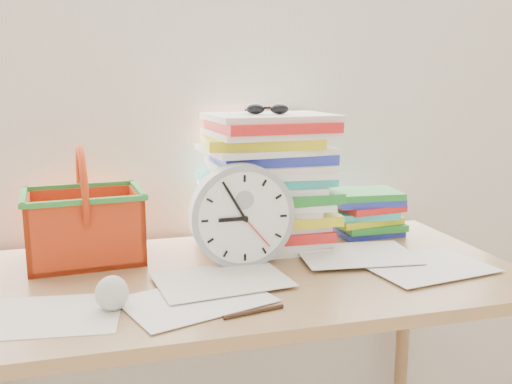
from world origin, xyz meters
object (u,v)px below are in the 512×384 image
object	(u,v)px
desk	(238,300)
book_stack	(364,212)
clock	(242,216)
paper_stack	(266,181)
basket	(83,205)

from	to	relation	value
desk	book_stack	xyz separation A→B (m)	(0.46, 0.24, 0.14)
desk	clock	bearing A→B (deg)	63.85
paper_stack	basket	distance (m)	0.50
clock	book_stack	distance (m)	0.48
desk	basket	distance (m)	0.47
paper_stack	clock	distance (m)	0.20
book_stack	clock	bearing A→B (deg)	-156.11
desk	clock	size ratio (longest dim) A/B	5.30
basket	book_stack	bearing A→B (deg)	-2.13
clock	basket	xyz separation A→B (m)	(-0.39, 0.16, 0.02)
book_stack	paper_stack	bearing A→B (deg)	-174.13
book_stack	basket	distance (m)	0.82
desk	clock	distance (m)	0.21
desk	book_stack	distance (m)	0.53
paper_stack	book_stack	bearing A→B (deg)	5.87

